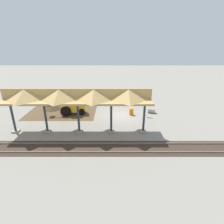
{
  "coord_description": "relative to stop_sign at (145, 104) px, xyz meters",
  "views": [
    {
      "loc": [
        1.13,
        21.79,
        9.07
      ],
      "look_at": [
        1.13,
        2.62,
        1.6
      ],
      "focal_mm": 28.0,
      "sensor_mm": 36.0,
      "label": 1
    }
  ],
  "objects": [
    {
      "name": "rail_tracks",
      "position": [
        3.22,
        7.95,
        -1.61
      ],
      "size": [
        60.0,
        2.58,
        0.15
      ],
      "color": "slate",
      "rests_on": "ground"
    },
    {
      "name": "backhoe",
      "position": [
        9.86,
        -0.69,
        -0.37
      ],
      "size": [
        5.2,
        2.23,
        2.82
      ],
      "color": "#EAB214",
      "rests_on": "ground"
    },
    {
      "name": "stop_sign",
      "position": [
        0.0,
        0.0,
        0.0
      ],
      "size": [
        0.75,
        0.16,
        2.27
      ],
      "color": "gray",
      "rests_on": "ground"
    },
    {
      "name": "dirt_work_zone",
      "position": [
        11.5,
        -1.73,
        -1.63
      ],
      "size": [
        9.56,
        7.0,
        0.01
      ],
      "primitive_type": "cube",
      "color": "brown",
      "rests_on": "ground"
    },
    {
      "name": "ground_plane",
      "position": [
        3.22,
        0.08,
        -1.64
      ],
      "size": [
        120.0,
        120.0,
        0.0
      ],
      "primitive_type": "plane",
      "color": "gray"
    },
    {
      "name": "platform_canopy",
      "position": [
        7.95,
        4.71,
        2.53
      ],
      "size": [
        15.24,
        3.2,
        4.9
      ],
      "color": "#9E998E",
      "rests_on": "ground"
    },
    {
      "name": "concrete_pipe",
      "position": [
        -1.22,
        -1.08,
        -1.28
      ],
      "size": [
        1.11,
        0.94,
        0.71
      ],
      "color": "#9E9384",
      "rests_on": "ground"
    },
    {
      "name": "traffic_barrel",
      "position": [
        1.71,
        -0.35,
        -1.19
      ],
      "size": [
        0.56,
        0.56,
        0.9
      ],
      "primitive_type": "cylinder",
      "color": "orange",
      "rests_on": "ground"
    },
    {
      "name": "dirt_mound",
      "position": [
        13.28,
        -2.74,
        -1.64
      ],
      "size": [
        5.62,
        5.62,
        2.37
      ],
      "primitive_type": "cone",
      "color": "brown",
      "rests_on": "ground"
    }
  ]
}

